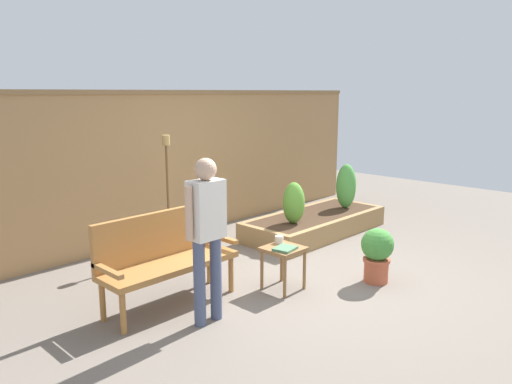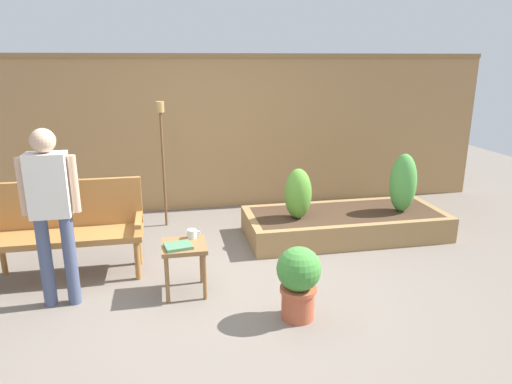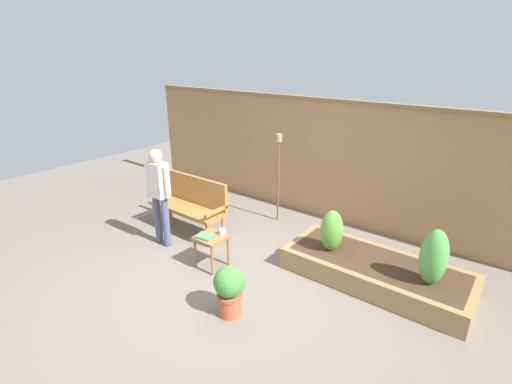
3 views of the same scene
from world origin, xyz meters
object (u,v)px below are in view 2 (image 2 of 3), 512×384
object	(u,v)px
shrub_far_corner	(403,183)
tiki_torch	(162,142)
cup_on_table	(192,234)
person_by_bench	(51,203)
garden_bench	(67,222)
book_on_table	(178,246)
side_table	(184,253)
shrub_near_bench	(298,194)
potted_boxwood	(299,279)

from	to	relation	value
shrub_far_corner	tiki_torch	xyz separation A→B (m)	(-2.81, 0.89, 0.45)
cup_on_table	shrub_far_corner	size ratio (longest dim) A/B	0.18
shrub_far_corner	person_by_bench	xyz separation A→B (m)	(-3.74, -0.98, 0.28)
garden_bench	book_on_table	world-z (taller)	garden_bench
garden_bench	side_table	world-z (taller)	garden_bench
garden_bench	cup_on_table	xyz separation A→B (m)	(1.19, -0.50, -0.02)
book_on_table	shrub_near_bench	distance (m)	1.76
person_by_bench	potted_boxwood	bearing A→B (deg)	-17.60
garden_bench	tiki_torch	size ratio (longest dim) A/B	0.90
cup_on_table	book_on_table	bearing A→B (deg)	-123.79
shrub_near_bench	tiki_torch	distance (m)	1.82
shrub_far_corner	garden_bench	bearing A→B (deg)	-174.86
garden_bench	potted_boxwood	world-z (taller)	garden_bench
shrub_far_corner	tiki_torch	bearing A→B (deg)	162.47
garden_bench	tiki_torch	bearing A→B (deg)	52.24
shrub_far_corner	cup_on_table	bearing A→B (deg)	-161.95
shrub_far_corner	tiki_torch	distance (m)	2.98
potted_boxwood	shrub_near_bench	bearing A→B (deg)	74.05
potted_boxwood	shrub_far_corner	size ratio (longest dim) A/B	0.88
garden_bench	shrub_near_bench	xyz separation A→B (m)	(2.46, 0.34, 0.05)
cup_on_table	tiki_torch	bearing A→B (deg)	97.88
potted_boxwood	shrub_near_bench	world-z (taller)	shrub_near_bench
tiki_torch	person_by_bench	xyz separation A→B (m)	(-0.92, -1.87, -0.17)
potted_boxwood	book_on_table	bearing A→B (deg)	149.49
garden_bench	potted_boxwood	bearing A→B (deg)	-32.34
cup_on_table	shrub_near_bench	xyz separation A→B (m)	(1.27, 0.84, 0.07)
tiki_torch	potted_boxwood	bearing A→B (deg)	-67.19
side_table	shrub_near_bench	xyz separation A→B (m)	(1.35, 0.98, 0.20)
cup_on_table	potted_boxwood	size ratio (longest dim) A/B	0.20
shrub_near_bench	cup_on_table	bearing A→B (deg)	-146.50
side_table	potted_boxwood	xyz separation A→B (m)	(0.90, -0.63, -0.04)
book_on_table	shrub_far_corner	distance (m)	2.91
cup_on_table	tiki_torch	xyz separation A→B (m)	(-0.24, 1.73, 0.58)
shrub_near_bench	person_by_bench	distance (m)	2.64
garden_bench	person_by_bench	bearing A→B (deg)	-87.66
potted_boxwood	tiki_torch	world-z (taller)	tiki_torch
potted_boxwood	tiki_torch	bearing A→B (deg)	112.81
shrub_far_corner	shrub_near_bench	bearing A→B (deg)	180.00
book_on_table	shrub_far_corner	size ratio (longest dim) A/B	0.33
book_on_table	person_by_bench	distance (m)	1.12
shrub_near_bench	shrub_far_corner	size ratio (longest dim) A/B	0.83
book_on_table	tiki_torch	xyz separation A→B (m)	(-0.10, 1.93, 0.61)
shrub_near_bench	garden_bench	bearing A→B (deg)	-172.16
cup_on_table	potted_boxwood	distance (m)	1.13
shrub_near_bench	shrub_far_corner	bearing A→B (deg)	0.00
tiki_torch	person_by_bench	size ratio (longest dim) A/B	1.02
garden_bench	person_by_bench	size ratio (longest dim) A/B	0.92
potted_boxwood	shrub_near_bench	distance (m)	1.69
garden_bench	shrub_far_corner	size ratio (longest dim) A/B	2.02
shrub_far_corner	potted_boxwood	bearing A→B (deg)	-137.75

